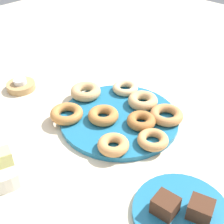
{
  "coord_description": "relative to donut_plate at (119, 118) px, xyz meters",
  "views": [
    {
      "loc": [
        -0.47,
        0.52,
        0.54
      ],
      "look_at": [
        0.0,
        0.03,
        0.04
      ],
      "focal_mm": 49.14,
      "sensor_mm": 36.0,
      "label": 1
    }
  ],
  "objects": [
    {
      "name": "ground_plane",
      "position": [
        0.0,
        0.0,
        -0.01
      ],
      "size": [
        2.4,
        2.4,
        0.0
      ],
      "primitive_type": "plane",
      "color": "beige"
    },
    {
      "name": "donut_plate",
      "position": [
        0.0,
        0.0,
        0.0
      ],
      "size": [
        0.34,
        0.34,
        0.01
      ],
      "primitive_type": "cylinder",
      "color": "#1E6B93",
      "rests_on": "ground_plane"
    },
    {
      "name": "donut_0",
      "position": [
        -0.01,
        -0.09,
        0.02
      ],
      "size": [
        0.13,
        0.13,
        0.03
      ],
      "primitive_type": "torus",
      "rotation": [
        0.0,
        0.0,
        3.84
      ],
      "color": "tan",
      "rests_on": "donut_plate"
    },
    {
      "name": "donut_1",
      "position": [
        0.15,
        -0.01,
        0.02
      ],
      "size": [
        0.13,
        0.13,
        0.03
      ],
      "primitive_type": "torus",
      "rotation": [
        0.0,
        0.0,
        0.7
      ],
      "color": "tan",
      "rests_on": "donut_plate"
    },
    {
      "name": "donut_2",
      "position": [
        0.02,
        0.04,
        0.02
      ],
      "size": [
        0.12,
        0.12,
        0.03
      ],
      "primitive_type": "torus",
      "rotation": [
        0.0,
        0.0,
        2.39
      ],
      "color": "#BC7A3D",
      "rests_on": "donut_plate"
    },
    {
      "name": "donut_3",
      "position": [
        -0.08,
        0.11,
        0.02
      ],
      "size": [
        0.11,
        0.11,
        0.03
      ],
      "primitive_type": "torus",
      "rotation": [
        0.0,
        0.0,
        2.46
      ],
      "color": "tan",
      "rests_on": "donut_plate"
    },
    {
      "name": "donut_4",
      "position": [
        -0.14,
        0.03,
        0.02
      ],
      "size": [
        0.09,
        0.09,
        0.02
      ],
      "primitive_type": "torus",
      "rotation": [
        0.0,
        0.0,
        6.13
      ],
      "color": "tan",
      "rests_on": "donut_plate"
    },
    {
      "name": "donut_5",
      "position": [
        -0.07,
        -0.01,
        0.02
      ],
      "size": [
        0.1,
        0.1,
        0.03
      ],
      "primitive_type": "torus",
      "rotation": [
        0.0,
        0.0,
        2.88
      ],
      "color": "#AD6B33",
      "rests_on": "donut_plate"
    },
    {
      "name": "donut_6",
      "position": [
        -0.1,
        -0.08,
        0.02
      ],
      "size": [
        0.12,
        0.12,
        0.03
      ],
      "primitive_type": "torus",
      "rotation": [
        0.0,
        0.0,
        5.85
      ],
      "color": "#C6844C",
      "rests_on": "donut_plate"
    },
    {
      "name": "donut_7",
      "position": [
        0.08,
        -0.11,
        0.02
      ],
      "size": [
        0.1,
        0.1,
        0.02
      ],
      "primitive_type": "torus",
      "rotation": [
        0.0,
        0.0,
        2.77
      ],
      "color": "#EABC84",
      "rests_on": "donut_plate"
    },
    {
      "name": "donut_8",
      "position": [
        0.1,
        0.11,
        0.02
      ],
      "size": [
        0.12,
        0.12,
        0.03
      ],
      "primitive_type": "torus",
      "rotation": [
        0.0,
        0.0,
        5.84
      ],
      "color": "#BC7A3D",
      "rests_on": "donut_plate"
    },
    {
      "name": "cake_plate",
      "position": [
        -0.31,
        0.14,
        -0.0
      ],
      "size": [
        0.2,
        0.2,
        0.01
      ],
      "primitive_type": "cylinder",
      "color": "#1E6B93",
      "rests_on": "ground_plane"
    },
    {
      "name": "brownie_near",
      "position": [
        -0.34,
        0.13,
        0.02
      ],
      "size": [
        0.06,
        0.06,
        0.04
      ],
      "primitive_type": "cube",
      "rotation": [
        0.0,
        0.0,
        0.29
      ],
      "color": "#472819",
      "rests_on": "cake_plate"
    },
    {
      "name": "brownie_far",
      "position": [
        -0.28,
        0.17,
        0.02
      ],
      "size": [
        0.05,
        0.05,
        0.04
      ],
      "primitive_type": "cube",
      "rotation": [
        0.0,
        0.0,
        0.1
      ],
      "color": "#472819",
      "rests_on": "cake_plate"
    },
    {
      "name": "candle_holder",
      "position": [
        0.35,
        0.1,
        0.0
      ],
      "size": [
        0.09,
        0.09,
        0.02
      ],
      "primitive_type": "cylinder",
      "color": "tan",
      "rests_on": "ground_plane"
    },
    {
      "name": "tealight",
      "position": [
        0.35,
        0.1,
        0.02
      ],
      "size": [
        0.04,
        0.04,
        0.01
      ],
      "primitive_type": "cylinder",
      "color": "silver",
      "rests_on": "candle_holder"
    },
    {
      "name": "fruit_bowl",
      "position": [
        0.07,
        0.33,
        0.01
      ],
      "size": [
        0.16,
        0.16,
        0.04
      ],
      "primitive_type": "cylinder",
      "color": "silver",
      "rests_on": "ground_plane"
    },
    {
      "name": "melon_chunk_left",
      "position": [
        0.04,
        0.33,
        0.05
      ],
      "size": [
        0.05,
        0.05,
        0.04
      ],
      "primitive_type": "cube",
      "rotation": [
        0.0,
        0.0,
        -0.32
      ],
      "color": "#DBD67A",
      "rests_on": "fruit_bowl"
    }
  ]
}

